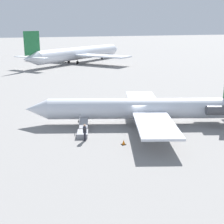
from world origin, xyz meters
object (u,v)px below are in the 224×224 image
at_px(boarding_stairs, 83,132).
at_px(passenger, 85,131).
at_px(airplane_taxiing_distant, 79,53).
at_px(airplane_main, 146,108).

xyz_separation_m(boarding_stairs, passenger, (0.41, 1.77, 0.64)).
relative_size(airplane_taxiing_distant, boarding_stairs, 10.13).
bearing_deg(airplane_main, airplane_taxiing_distant, -78.64).
bearing_deg(boarding_stairs, passenger, -169.75).
relative_size(airplane_main, airplane_taxiing_distant, 0.61).
height_order(airplane_main, passenger, airplane_main).
relative_size(boarding_stairs, passenger, 2.35).
distance_m(airplane_taxiing_distant, passenger, 69.53).
bearing_deg(airplane_main, passenger, 39.05).
xyz_separation_m(airplane_main, boarding_stairs, (8.03, 0.60, -1.51)).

